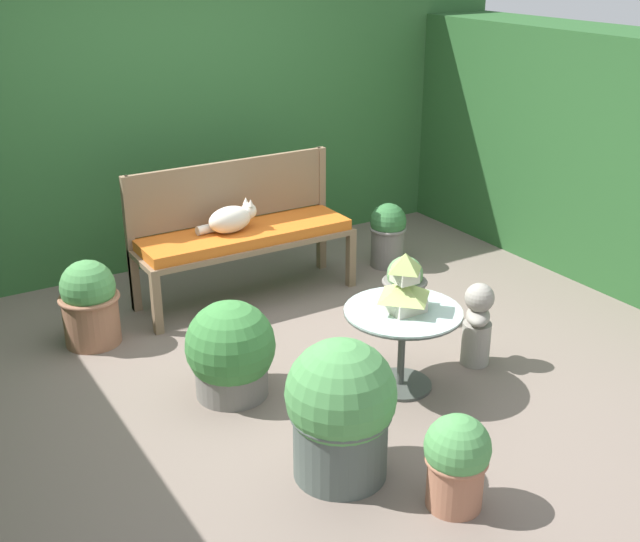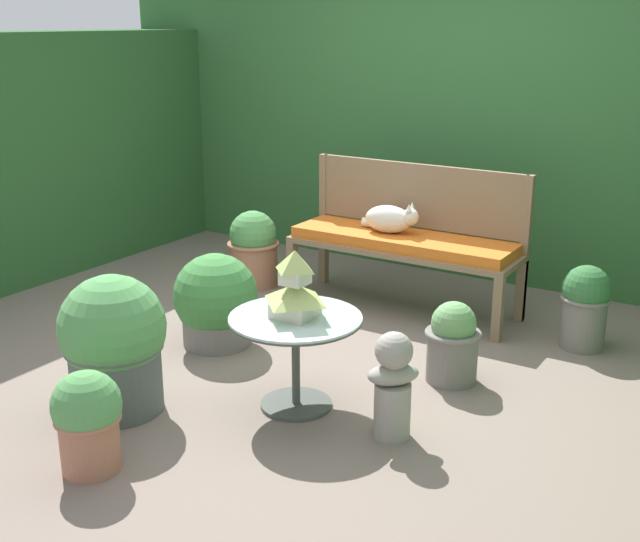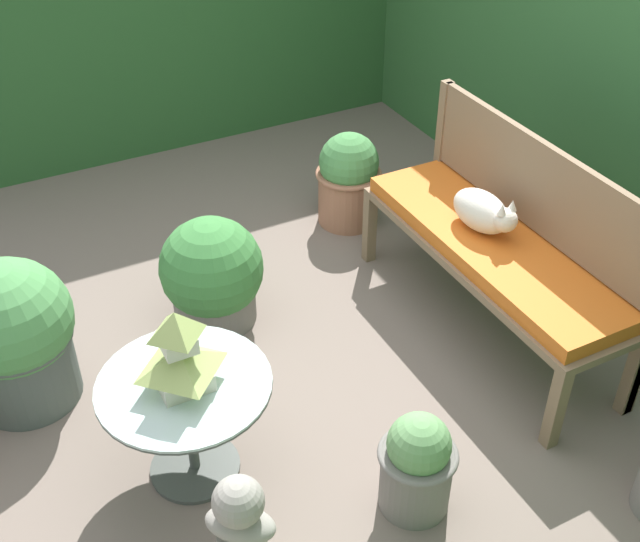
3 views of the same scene
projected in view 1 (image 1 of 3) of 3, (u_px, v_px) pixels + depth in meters
The scene contains 15 objects.
ground at pixel (293, 351), 5.32m from camera, with size 30.00×30.00×0.00m, color #75665B.
foliage_hedge_back at pixel (158, 113), 6.64m from camera, with size 6.40×0.70×2.38m, color #336633.
foliage_hedge_right at pixel (591, 151), 6.44m from camera, with size 0.70×3.50×1.90m, color #285628.
garden_bench at pixel (245, 239), 5.93m from camera, with size 1.65×0.50×0.55m.
bench_backrest at pixel (230, 198), 6.01m from camera, with size 1.65×0.06×1.01m.
cat at pixel (231, 219), 5.81m from camera, with size 0.46×0.23×0.23m.
patio_table at pixel (402, 326), 4.74m from camera, with size 0.70×0.70×0.51m.
pagoda_birdhouse at pixel (404, 286), 4.64m from camera, with size 0.28×0.28×0.36m.
garden_bust at pixel (477, 323), 5.06m from camera, with size 0.29×0.30×0.55m.
potted_plant_path_edge at pixel (457, 460), 3.78m from camera, with size 0.32×0.32×0.49m.
potted_plant_patio_mid at pixel (231, 352), 4.71m from camera, with size 0.54×0.54×0.59m.
potted_plant_hedge_corner at pixel (341, 410), 3.96m from camera, with size 0.56×0.56×0.74m.
potted_plant_table_far at pixel (90, 303), 5.32m from camera, with size 0.41×0.41×0.59m.
potted_plant_bench_right at pixel (388, 233), 6.60m from camera, with size 0.31×0.31×0.54m.
potted_plant_bench_left at pixel (404, 289), 5.67m from camera, with size 0.32×0.32×0.48m.
Camera 1 is at (-2.29, -4.11, 2.53)m, focal length 45.00 mm.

